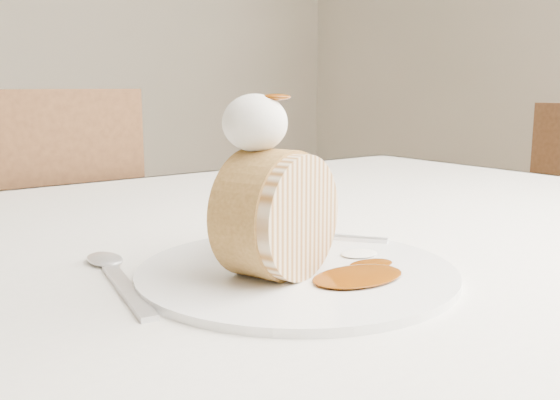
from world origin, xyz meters
TOP-DOWN VIEW (x-y plane):
  - table at (0.00, 0.20)m, footprint 1.40×0.90m
  - chair_far at (-0.10, 0.80)m, footprint 0.44×0.44m
  - plate at (-0.05, 0.03)m, footprint 0.35×0.35m
  - roulade_slice at (-0.08, 0.02)m, footprint 0.11×0.08m
  - cake_chunk at (-0.02, 0.10)m, footprint 0.08×0.07m
  - whipped_cream at (-0.09, 0.04)m, footprint 0.05×0.05m
  - caramel_drizzle at (-0.07, 0.03)m, footprint 0.03×0.02m
  - caramel_pool at (-0.03, -0.02)m, footprint 0.10×0.08m
  - fork at (0.04, 0.09)m, footprint 0.11×0.14m
  - spoon at (-0.18, 0.08)m, footprint 0.06×0.17m

SIDE VIEW (x-z plane):
  - chair_far at x=-0.10m, z-range 0.06..0.97m
  - table at x=0.00m, z-range 0.29..1.04m
  - spoon at x=-0.18m, z-range 0.75..0.75m
  - plate at x=-0.05m, z-range 0.75..0.76m
  - fork at x=0.04m, z-range 0.76..0.76m
  - caramel_pool at x=-0.03m, z-range 0.76..0.76m
  - cake_chunk at x=-0.02m, z-range 0.76..0.81m
  - roulade_slice at x=-0.08m, z-range 0.76..0.86m
  - whipped_cream at x=-0.09m, z-range 0.86..0.90m
  - caramel_drizzle at x=-0.07m, z-range 0.90..0.91m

